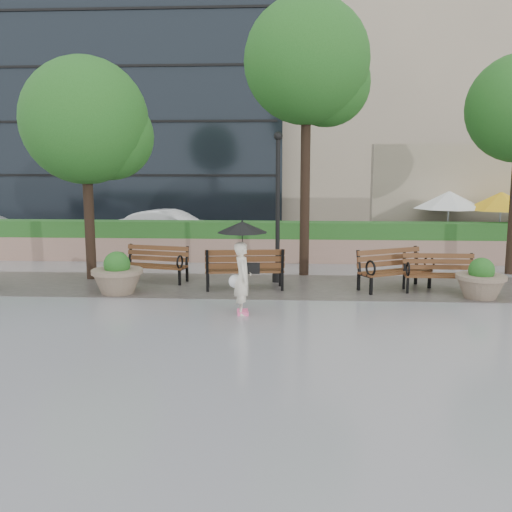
# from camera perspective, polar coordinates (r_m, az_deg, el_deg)

# --- Properties ---
(ground) EXTENTS (100.00, 100.00, 0.00)m
(ground) POSITION_cam_1_polar(r_m,az_deg,el_deg) (12.55, -3.08, -5.86)
(ground) COLOR gray
(ground) RESTS_ON ground
(cobble_strip) EXTENTS (28.00, 3.20, 0.01)m
(cobble_strip) POSITION_cam_1_polar(r_m,az_deg,el_deg) (15.45, -1.84, -2.97)
(cobble_strip) COLOR #383330
(cobble_strip) RESTS_ON ground
(hedge_wall) EXTENTS (24.00, 0.80, 1.35)m
(hedge_wall) POSITION_cam_1_polar(r_m,az_deg,el_deg) (19.27, -0.78, 1.44)
(hedge_wall) COLOR #956F60
(hedge_wall) RESTS_ON ground
(cafe_wall) EXTENTS (10.00, 0.60, 4.00)m
(cafe_wall) POSITION_cam_1_polar(r_m,az_deg,el_deg) (23.53, 23.65, 5.34)
(cafe_wall) COLOR tan
(cafe_wall) RESTS_ON ground
(cafe_hedge) EXTENTS (8.00, 0.50, 0.90)m
(cafe_hedge) POSITION_cam_1_polar(r_m,az_deg,el_deg) (21.44, 24.14, 0.84)
(cafe_hedge) COLOR #18491A
(cafe_hedge) RESTS_ON ground
(asphalt_street) EXTENTS (40.00, 7.00, 0.00)m
(asphalt_street) POSITION_cam_1_polar(r_m,az_deg,el_deg) (23.31, -0.07, 1.14)
(asphalt_street) COLOR black
(asphalt_street) RESTS_ON ground
(bldg_glass) EXTENTS (20.00, 10.00, 25.00)m
(bldg_glass) POSITION_cam_1_polar(r_m,az_deg,el_deg) (36.77, -14.37, 23.44)
(bldg_glass) COLOR black
(bldg_glass) RESTS_ON ground
(bldg_stone) EXTENTS (18.00, 10.00, 20.00)m
(bldg_stone) POSITION_cam_1_polar(r_m,az_deg,el_deg) (36.72, 17.90, 19.32)
(bldg_stone) COLOR tan
(bldg_stone) RESTS_ON ground
(bench_1) EXTENTS (1.96, 1.13, 0.99)m
(bench_1) POSITION_cam_1_polar(r_m,az_deg,el_deg) (16.15, -10.12, -1.53)
(bench_1) COLOR #5B2F1A
(bench_1) RESTS_ON ground
(bench_2) EXTENTS (2.11, 1.04, 1.09)m
(bench_2) POSITION_cam_1_polar(r_m,az_deg,el_deg) (14.95, -1.15, -2.13)
(bench_2) COLOR #5B2F1A
(bench_2) RESTS_ON ground
(bench_3) EXTENTS (2.08, 1.59, 1.05)m
(bench_3) POSITION_cam_1_polar(r_m,az_deg,el_deg) (15.35, 13.66, -2.14)
(bench_3) COLOR #5B2F1A
(bench_3) RESTS_ON ground
(bench_4) EXTENTS (1.82, 0.74, 0.97)m
(bench_4) POSITION_cam_1_polar(r_m,az_deg,el_deg) (15.38, 17.88, -2.39)
(bench_4) COLOR #5B2F1A
(bench_4) RESTS_ON ground
(planter_left) EXTENTS (1.29, 1.29, 1.08)m
(planter_left) POSITION_cam_1_polar(r_m,az_deg,el_deg) (14.87, -13.69, -2.07)
(planter_left) COLOR #7F6B56
(planter_left) RESTS_ON ground
(planter_right) EXTENTS (1.20, 1.20, 1.01)m
(planter_right) POSITION_cam_1_polar(r_m,az_deg,el_deg) (14.99, 21.56, -2.48)
(planter_right) COLOR #7F6B56
(planter_right) RESTS_ON ground
(lamppost) EXTENTS (0.28, 0.28, 4.12)m
(lamppost) POSITION_cam_1_polar(r_m,az_deg,el_deg) (15.66, 2.18, 3.90)
(lamppost) COLOR black
(lamppost) RESTS_ON ground
(tree_0) EXTENTS (3.56, 3.48, 6.17)m
(tree_0) POSITION_cam_1_polar(r_m,az_deg,el_deg) (16.79, -16.15, 12.44)
(tree_0) COLOR black
(tree_0) RESTS_ON ground
(tree_1) EXTENTS (3.62, 3.55, 7.90)m
(tree_1) POSITION_cam_1_polar(r_m,az_deg,el_deg) (16.99, 5.62, 18.26)
(tree_1) COLOR black
(tree_1) RESTS_ON ground
(patio_umb_white) EXTENTS (2.50, 2.50, 2.30)m
(patio_umb_white) POSITION_cam_1_polar(r_m,az_deg,el_deg) (21.44, 18.74, 5.30)
(patio_umb_white) COLOR black
(patio_umb_white) RESTS_ON ground
(patio_umb_yellow_a) EXTENTS (2.50, 2.50, 2.30)m
(patio_umb_yellow_a) POSITION_cam_1_polar(r_m,az_deg,el_deg) (21.47, 23.32, 5.04)
(patio_umb_yellow_a) COLOR black
(patio_umb_yellow_a) RESTS_ON ground
(car_right) EXTENTS (4.63, 2.58, 1.44)m
(car_right) POSITION_cam_1_polar(r_m,az_deg,el_deg) (23.15, -8.57, 2.78)
(car_right) COLOR silver
(car_right) RESTS_ON ground
(pedestrian) EXTENTS (1.11, 1.11, 2.03)m
(pedestrian) POSITION_cam_1_polar(r_m,az_deg,el_deg) (12.34, -1.37, -0.23)
(pedestrian) COLOR beige
(pedestrian) RESTS_ON ground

